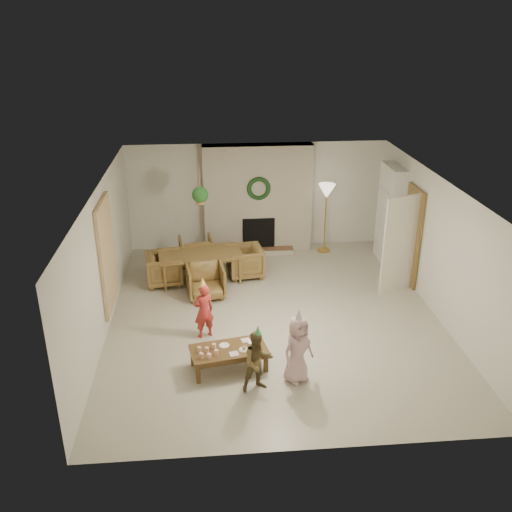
{
  "coord_description": "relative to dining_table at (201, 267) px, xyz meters",
  "views": [
    {
      "loc": [
        -1.13,
        -8.96,
        5.11
      ],
      "look_at": [
        -0.3,
        0.4,
        1.05
      ],
      "focal_mm": 38.84,
      "sensor_mm": 36.0,
      "label": 1
    }
  ],
  "objects": [
    {
      "name": "fireplace_hearth",
      "position": [
        1.35,
        1.3,
        -0.24
      ],
      "size": [
        1.6,
        0.3,
        0.12
      ],
      "primitive_type": "cube",
      "color": "#5D3019",
      "rests_on": "floor"
    },
    {
      "name": "dining_chair_near",
      "position": [
        0.1,
        -0.75,
        0.03
      ],
      "size": [
        0.8,
        0.82,
        0.67
      ],
      "primitive_type": "imported",
      "rotation": [
        0.0,
        0.0,
        0.13
      ],
      "color": "brown",
      "rests_on": "floor"
    },
    {
      "name": "bookshelf_shelf_b",
      "position": [
        4.17,
        0.65,
        0.55
      ],
      "size": [
        0.3,
        0.92,
        0.03
      ],
      "primitive_type": "cube",
      "color": "white",
      "rests_on": "bookshelf_carcass"
    },
    {
      "name": "fireplace_wreath",
      "position": [
        1.35,
        1.42,
        1.25
      ],
      "size": [
        0.54,
        0.1,
        0.54
      ],
      "primitive_type": "torus",
      "rotation": [
        1.57,
        0.0,
        0.0
      ],
      "color": "#143717",
      "rests_on": "fireplace_mass"
    },
    {
      "name": "bookshelf_carcass",
      "position": [
        4.19,
        0.65,
        0.8
      ],
      "size": [
        0.3,
        1.0,
        2.2
      ],
      "primitive_type": "cube",
      "color": "white",
      "rests_on": "floor"
    },
    {
      "name": "plate_b",
      "position": [
        0.68,
        -3.31,
        0.07
      ],
      "size": [
        0.19,
        0.19,
        0.01
      ],
      "primitive_type": "cylinder",
      "rotation": [
        0.0,
        0.0,
        0.19
      ],
      "color": "white",
      "rests_on": "coffee_table_top"
    },
    {
      "name": "cup_f",
      "position": [
        0.22,
        -3.23,
        0.1
      ],
      "size": [
        0.07,
        0.07,
        0.08
      ],
      "primitive_type": "cylinder",
      "rotation": [
        0.0,
        0.0,
        0.19
      ],
      "color": "white",
      "rests_on": "coffee_table_top"
    },
    {
      "name": "wall_left",
      "position": [
        -1.65,
        -1.65,
        0.95
      ],
      "size": [
        0.0,
        7.0,
        7.0
      ],
      "primitive_type": "plane",
      "rotation": [
        1.57,
        0.0,
        1.57
      ],
      "color": "silver",
      "rests_on": "floor"
    },
    {
      "name": "fireplace_firebox",
      "position": [
        1.35,
        1.47,
        0.15
      ],
      "size": [
        0.75,
        0.12,
        0.75
      ],
      "primitive_type": "cube",
      "color": "black",
      "rests_on": "floor"
    },
    {
      "name": "fireplace_mass",
      "position": [
        1.35,
        1.65,
        0.95
      ],
      "size": [
        2.5,
        0.4,
        2.5
      ],
      "primitive_type": "cube",
      "color": "#5F2C19",
      "rests_on": "floor"
    },
    {
      "name": "door_leaf",
      "position": [
        3.93,
        -0.83,
        0.7
      ],
      "size": [
        0.77,
        0.32,
        2.0
      ],
      "primitive_type": "cube",
      "rotation": [
        0.0,
        0.0,
        -1.22
      ],
      "color": "beige",
      "rests_on": "floor"
    },
    {
      "name": "child_plaid",
      "position": [
        0.85,
        -3.83,
        0.18
      ],
      "size": [
        0.56,
        0.48,
        0.97
      ],
      "primitive_type": "imported",
      "rotation": [
        0.0,
        0.0,
        0.28
      ],
      "color": "brown",
      "rests_on": "floor"
    },
    {
      "name": "napkin_left",
      "position": [
        0.52,
        -3.41,
        0.06
      ],
      "size": [
        0.16,
        0.16,
        0.01
      ],
      "primitive_type": "cube",
      "rotation": [
        0.0,
        0.0,
        0.19
      ],
      "color": "#E3A7BC",
      "rests_on": "coffee_table_top"
    },
    {
      "name": "cup_a",
      "position": [
        0.02,
        -3.48,
        0.1
      ],
      "size": [
        0.07,
        0.07,
        0.08
      ],
      "primitive_type": "cylinder",
      "rotation": [
        0.0,
        0.0,
        0.19
      ],
      "color": "white",
      "rests_on": "coffee_table_top"
    },
    {
      "name": "curtain_panel",
      "position": [
        -1.61,
        -1.45,
        0.95
      ],
      "size": [
        0.06,
        1.2,
        2.0
      ],
      "primitive_type": "cube",
      "color": "beige",
      "rests_on": "wall_left"
    },
    {
      "name": "wall_front",
      "position": [
        1.35,
        -5.15,
        0.95
      ],
      "size": [
        7.0,
        0.0,
        7.0
      ],
      "primitive_type": "plane",
      "rotation": [
        -1.57,
        0.0,
        0.0
      ],
      "color": "silver",
      "rests_on": "floor"
    },
    {
      "name": "hanging_plant_cord",
      "position": [
        0.05,
        -0.15,
        1.85
      ],
      "size": [
        0.01,
        0.01,
        0.7
      ],
      "primitive_type": "cylinder",
      "color": "tan",
      "rests_on": "ceiling"
    },
    {
      "name": "hanging_plant_pot",
      "position": [
        0.05,
        -0.15,
        1.5
      ],
      "size": [
        0.16,
        0.16,
        0.12
      ],
      "primitive_type": "cylinder",
      "color": "#A96236",
      "rests_on": "hanging_plant_cord"
    },
    {
      "name": "floor_lamp_shade",
      "position": [
        2.9,
        1.35,
        1.17
      ],
      "size": [
        0.39,
        0.39,
        0.33
      ],
      "primitive_type": "cone",
      "rotation": [
        3.14,
        0.0,
        0.0
      ],
      "color": "beige",
      "rests_on": "floor_lamp_post"
    },
    {
      "name": "coffee_table_top",
      "position": [
        0.44,
        -3.26,
        0.03
      ],
      "size": [
        1.27,
        0.8,
        0.05
      ],
      "primitive_type": "cube",
      "rotation": [
        0.0,
        0.0,
        0.19
      ],
      "color": "#543A1C",
      "rests_on": "floor"
    },
    {
      "name": "bookshelf_shelf_d",
      "position": [
        4.17,
        0.65,
        1.35
      ],
      "size": [
        0.3,
        0.92,
        0.03
      ],
      "primitive_type": "cube",
      "color": "white",
      "rests_on": "bookshelf_carcass"
    },
    {
      "name": "wall_back",
      "position": [
        1.35,
        1.85,
        0.95
      ],
      "size": [
        7.0,
        0.0,
        7.0
      ],
      "primitive_type": "plane",
      "rotation": [
        1.57,
        0.0,
        0.0
      ],
      "color": "silver",
      "rests_on": "floor"
    },
    {
      "name": "cup_e",
      "position": [
        0.25,
        -3.41,
        0.1
      ],
      "size": [
        0.07,
        0.07,
        0.08
      ],
      "primitive_type": "cylinder",
      "rotation": [
        0.0,
        0.0,
        0.19
      ],
      "color": "white",
      "rests_on": "coffee_table_top"
    },
    {
      "name": "door_frame",
      "position": [
        4.31,
        -0.45,
        0.72
      ],
      "size": [
        0.05,
        0.86,
        2.04
      ],
      "primitive_type": "cube",
      "color": "brown",
      "rests_on": "floor"
    },
    {
      "name": "coffee_table_apron",
      "position": [
        0.44,
        -3.26,
        -0.03
      ],
      "size": [
        1.16,
        0.69,
        0.07
      ],
      "primitive_type": "cube",
      "rotation": [
        0.0,
        0.0,
        0.19
      ],
      "color": "#543A1C",
      "rests_on": "floor"
    },
    {
      "name": "floor_lamp_post",
      "position": [
        2.9,
        1.35,
        0.46
      ],
      "size": [
        0.03,
        0.03,
        1.47
      ],
      "primitive_type": "cylinder",
      "color": "gold",
      "rests_on": "floor"
    },
    {
      "name": "books_row_lower",
      "position": [
        4.15,
        0.5,
        0.29
      ],
      "size": [
        0.2,
        0.4,
        0.24
      ],
      "primitive_type": "cube",
      "color": "maroon",
      "rests_on": "bookshelf_shelf_a"
    },
    {
      "name": "books_row_upper",
      "position": [
        4.15,
        0.55,
        1.08
      ],
      "size": [
        0.2,
        0.36,
        0.22
      ],
      "primitive_type": "cube",
      "color": "#A69B23",
      "rests_on": "bookshelf_shelf_c"
    },
    {
      "name": "wall_right",
      "position": [
        4.35,
        -1.65,
        0.95
      ],
      "size": [
        0.0,
        7.0,
        7.0
      ],
      "primitive_type": "plane",
      "rotation": [
        1.57,
        0.0,
        -1.57
      ],
      "color": "silver",
      "rests_on": "floor"
    },
    {
      "name": "coffee_leg_bl",
      "position": [
        -0.13,
        -3.12,
        -0.15
      ],
      "size": [
        0.07,
        0.07,
        0.31
      ],
      "primitive_type": "cube",
      "rotation": [
        0.0,
        0.0,
        0.19
      ],
      "color": "#543A1C",
      "rests_on": "floor"
    },
    {
      "name": "cup_c",
      "position": [
        0.14,
        -3.5,
        0.1
      ],
      "size": [
        0.07,
        0.07,
        0.08
      ],
      "primitive_type": "cylinder",
      "rotation": [
        0.0,
        0.0,
        0.19
      ],
      "color": "white",
      "rests_on": "coffee_table_top"
    },
    {
      "name": "plate_a",
      "position": [
        0.38,
        -3.16,
        0.07
      ],
      "size": [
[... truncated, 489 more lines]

